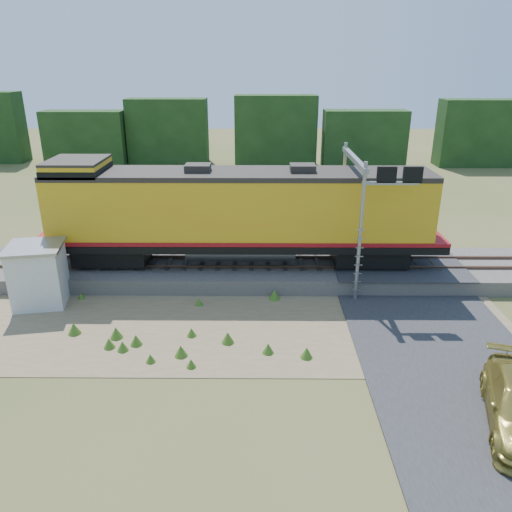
{
  "coord_description": "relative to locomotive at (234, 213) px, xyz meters",
  "views": [
    {
      "loc": [
        -0.46,
        -19.2,
        11.13
      ],
      "look_at": [
        -0.63,
        3.0,
        2.4
      ],
      "focal_mm": 35.0,
      "sensor_mm": 36.0,
      "label": 1
    }
  ],
  "objects": [
    {
      "name": "ballast",
      "position": [
        1.79,
        0.0,
        -3.27
      ],
      "size": [
        70.0,
        5.0,
        0.8
      ],
      "primitive_type": "cube",
      "color": "slate",
      "rests_on": "ground"
    },
    {
      "name": "dirt_shoulder",
      "position": [
        -0.21,
        -5.5,
        -3.66
      ],
      "size": [
        26.0,
        8.0,
        0.03
      ],
      "primitive_type": "cube",
      "color": "#8C7754",
      "rests_on": "ground"
    },
    {
      "name": "locomotive",
      "position": [
        0.0,
        0.0,
        0.0
      ],
      "size": [
        21.31,
        3.25,
        5.5
      ],
      "color": "black",
      "rests_on": "rails"
    },
    {
      "name": "road",
      "position": [
        8.79,
        -5.26,
        -3.59
      ],
      "size": [
        7.0,
        66.0,
        0.86
      ],
      "color": "#38383A",
      "rests_on": "ground"
    },
    {
      "name": "weed_clumps",
      "position": [
        -1.71,
        -5.9,
        -3.67
      ],
      "size": [
        15.0,
        6.2,
        0.56
      ],
      "primitive_type": null,
      "color": "#40691E",
      "rests_on": "ground"
    },
    {
      "name": "ground",
      "position": [
        1.79,
        -6.0,
        -3.67
      ],
      "size": [
        140.0,
        140.0,
        0.0
      ],
      "primitive_type": "plane",
      "color": "#475123",
      "rests_on": "ground"
    },
    {
      "name": "rails",
      "position": [
        1.79,
        0.0,
        -2.79
      ],
      "size": [
        70.0,
        1.54,
        0.16
      ],
      "color": "brown",
      "rests_on": "ballast"
    },
    {
      "name": "shed",
      "position": [
        -9.32,
        -3.27,
        -2.16
      ],
      "size": [
        2.93,
        2.93,
        3.0
      ],
      "rotation": [
        0.0,
        0.0,
        0.18
      ],
      "color": "silver",
      "rests_on": "ground"
    },
    {
      "name": "tree_line_north",
      "position": [
        1.79,
        32.0,
        -0.6
      ],
      "size": [
        130.0,
        3.0,
        6.5
      ],
      "color": "#173212",
      "rests_on": "ground"
    },
    {
      "name": "signal_gantry",
      "position": [
        6.45,
        -0.66,
        1.51
      ],
      "size": [
        2.73,
        6.2,
        6.89
      ],
      "color": "gray",
      "rests_on": "ground"
    }
  ]
}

